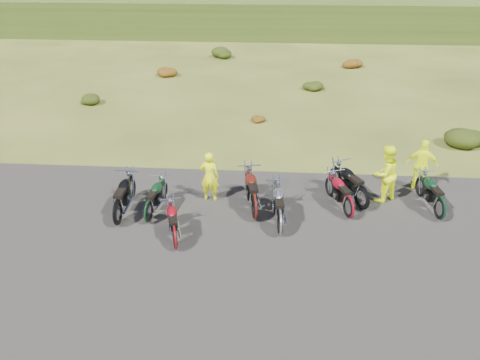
# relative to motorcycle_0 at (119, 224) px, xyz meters

# --- Properties ---
(ground) EXTENTS (300.00, 300.00, 0.00)m
(ground) POSITION_rel_motorcycle_0_xyz_m (4.15, -0.19, 0.00)
(ground) COLOR #3D4617
(ground) RESTS_ON ground
(gravel_pad) EXTENTS (20.00, 12.00, 0.04)m
(gravel_pad) POSITION_rel_motorcycle_0_xyz_m (4.15, -2.19, 0.00)
(gravel_pad) COLOR black
(gravel_pad) RESTS_ON ground
(hill_slope) EXTENTS (300.00, 45.97, 9.37)m
(hill_slope) POSITION_rel_motorcycle_0_xyz_m (4.15, 49.81, 0.00)
(hill_slope) COLOR #334416
(hill_slope) RESTS_ON ground
(shrub_1) EXTENTS (1.03, 1.03, 0.61)m
(shrub_1) POSITION_rel_motorcycle_0_xyz_m (-4.95, 11.11, 0.31)
(shrub_1) COLOR black
(shrub_1) RESTS_ON ground
(shrub_2) EXTENTS (1.30, 1.30, 0.77)m
(shrub_2) POSITION_rel_motorcycle_0_xyz_m (-2.05, 16.41, 0.38)
(shrub_2) COLOR #6E2F0D
(shrub_2) RESTS_ON ground
(shrub_3) EXTENTS (1.56, 1.56, 0.92)m
(shrub_3) POSITION_rel_motorcycle_0_xyz_m (0.85, 21.71, 0.46)
(shrub_3) COLOR black
(shrub_3) RESTS_ON ground
(shrub_4) EXTENTS (0.77, 0.77, 0.45)m
(shrub_4) POSITION_rel_motorcycle_0_xyz_m (3.75, 9.01, 0.23)
(shrub_4) COLOR #6E2F0D
(shrub_4) RESTS_ON ground
(shrub_5) EXTENTS (1.03, 1.03, 0.61)m
(shrub_5) POSITION_rel_motorcycle_0_xyz_m (6.65, 14.31, 0.31)
(shrub_5) COLOR black
(shrub_5) RESTS_ON ground
(shrub_6) EXTENTS (1.30, 1.30, 0.77)m
(shrub_6) POSITION_rel_motorcycle_0_xyz_m (9.55, 19.61, 0.38)
(shrub_6) COLOR #6E2F0D
(shrub_6) RESTS_ON ground
(shrub_7) EXTENTS (1.56, 1.56, 0.92)m
(shrub_7) POSITION_rel_motorcycle_0_xyz_m (12.45, 6.91, 0.46)
(shrub_7) COLOR black
(shrub_7) RESTS_ON ground
(motorcycle_0) EXTENTS (0.77, 2.25, 1.17)m
(motorcycle_0) POSITION_rel_motorcycle_0_xyz_m (0.00, 0.00, 0.00)
(motorcycle_0) COLOR black
(motorcycle_0) RESTS_ON ground
(motorcycle_1) EXTENTS (1.13, 2.00, 0.99)m
(motorcycle_1) POSITION_rel_motorcycle_0_xyz_m (1.92, -1.09, 0.00)
(motorcycle_1) COLOR maroon
(motorcycle_1) RESTS_ON ground
(motorcycle_2) EXTENTS (0.88, 2.02, 1.03)m
(motorcycle_2) POSITION_rel_motorcycle_0_xyz_m (0.88, 0.20, 0.00)
(motorcycle_2) COLOR black
(motorcycle_2) RESTS_ON ground
(motorcycle_3) EXTENTS (0.89, 2.23, 1.14)m
(motorcycle_3) POSITION_rel_motorcycle_0_xyz_m (4.77, -0.17, 0.00)
(motorcycle_3) COLOR #ABABAF
(motorcycle_3) RESTS_ON ground
(motorcycle_4) EXTENTS (1.16, 2.39, 1.20)m
(motorcycle_4) POSITION_rel_motorcycle_0_xyz_m (4.02, 0.60, 0.00)
(motorcycle_4) COLOR #4C130C
(motorcycle_4) RESTS_ON ground
(motorcycle_5) EXTENTS (1.66, 2.32, 1.17)m
(motorcycle_5) POSITION_rel_motorcycle_0_xyz_m (7.32, 1.41, 0.00)
(motorcycle_5) COLOR black
(motorcycle_5) RESTS_ON ground
(motorcycle_6) EXTENTS (1.28, 2.15, 1.07)m
(motorcycle_6) POSITION_rel_motorcycle_0_xyz_m (6.84, 0.86, 0.00)
(motorcycle_6) COLOR maroon
(motorcycle_6) RESTS_ON ground
(motorcycle_7) EXTENTS (0.98, 2.14, 1.08)m
(motorcycle_7) POSITION_rel_motorcycle_0_xyz_m (9.57, 0.98, 0.00)
(motorcycle_7) COLOR black
(motorcycle_7) RESTS_ON ground
(person_middle) EXTENTS (0.65, 0.46, 1.66)m
(person_middle) POSITION_rel_motorcycle_0_xyz_m (2.53, 1.65, 0.83)
(person_middle) COLOR #EFFF0D
(person_middle) RESTS_ON ground
(person_right_a) EXTENTS (1.17, 1.11, 1.90)m
(person_right_a) POSITION_rel_motorcycle_0_xyz_m (8.08, 2.01, 0.95)
(person_right_a) COLOR #EFFF0D
(person_right_a) RESTS_ON ground
(person_right_b) EXTENTS (1.11, 0.71, 1.76)m
(person_right_b) POSITION_rel_motorcycle_0_xyz_m (9.47, 2.88, 0.88)
(person_right_b) COLOR #EFFF0D
(person_right_b) RESTS_ON ground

